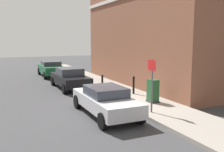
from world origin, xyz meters
TOP-DOWN VIEW (x-y plane):
  - ground at (0.00, 0.00)m, footprint 80.00×80.00m
  - sidewalk at (1.91, 6.00)m, footprint 2.58×30.00m
  - corner_building at (7.10, 4.78)m, footprint 7.91×13.56m
  - car_silver at (-0.70, -1.07)m, footprint 1.79×4.36m
  - car_black at (-0.45, 5.65)m, footprint 1.85×4.41m
  - car_green at (-0.47, 11.97)m, footprint 1.84×4.28m
  - utility_cabinet at (2.17, -0.43)m, footprint 0.46×0.61m
  - bollard_near_cabinet at (2.27, 1.72)m, footprint 0.14×0.14m
  - bollard_far_kerb at (0.87, 3.08)m, footprint 0.14×0.14m
  - street_sign at (1.10, -1.94)m, footprint 0.08×0.60m

SIDE VIEW (x-z plane):
  - ground at x=0.00m, z-range 0.00..0.00m
  - sidewalk at x=1.91m, z-range 0.00..0.15m
  - car_silver at x=-0.70m, z-range 0.04..1.31m
  - utility_cabinet at x=2.17m, z-range 0.11..1.26m
  - bollard_near_cabinet at x=2.27m, z-range 0.19..1.22m
  - bollard_far_kerb at x=0.87m, z-range 0.19..1.22m
  - car_black at x=-0.45m, z-range 0.02..1.41m
  - car_green at x=-0.47m, z-range 0.04..1.41m
  - street_sign at x=1.10m, z-range 0.51..2.81m
  - corner_building at x=7.10m, z-range 0.00..8.97m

